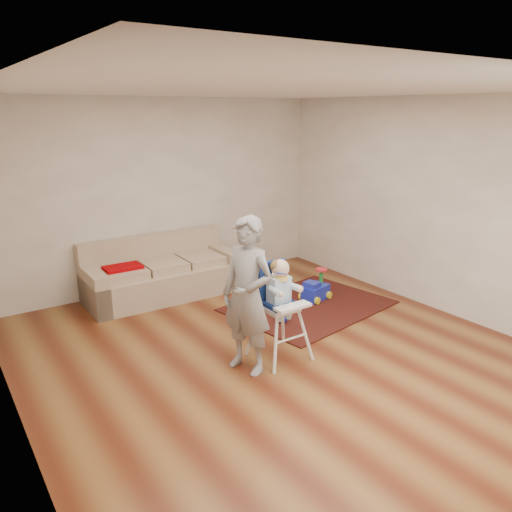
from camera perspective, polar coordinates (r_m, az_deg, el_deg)
ground at (r=5.46m, az=2.41°, el=-11.11°), size 5.50×5.50×0.00m
room_envelope at (r=5.32m, az=-0.77°, el=9.40°), size 5.04×5.52×2.72m
sofa at (r=7.04m, az=-10.66°, el=-1.39°), size 2.12×0.89×0.81m
side_table at (r=7.08m, az=-16.04°, el=-3.25°), size 0.44×0.44×0.44m
area_rug at (r=6.72m, az=6.08°, el=-5.68°), size 2.23×1.81×0.02m
ride_on_toy at (r=6.87m, az=6.84°, el=-3.29°), size 0.43×0.35×0.41m
toy_ball at (r=6.14m, az=3.00°, el=-6.94°), size 0.15×0.15×0.15m
high_chair at (r=5.18m, az=2.71°, el=-6.31°), size 0.50×0.50×1.09m
adult at (r=4.85m, az=-0.98°, el=-4.58°), size 0.54×0.66×1.57m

